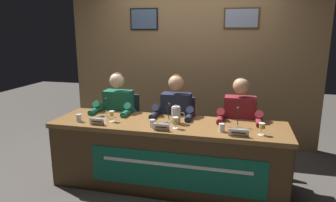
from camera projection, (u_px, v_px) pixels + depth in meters
ground_plane at (168, 184)px, 3.56m from camera, size 12.00×12.00×0.00m
wall_back_panelled at (191, 61)px, 4.65m from camera, size 3.82×0.14×2.60m
conference_table at (166, 147)px, 3.34m from camera, size 2.62×0.73×0.75m
chair_left at (123, 129)px, 4.15m from camera, size 0.44×0.44×0.91m
panelist_left at (116, 113)px, 3.90m from camera, size 0.51×0.48×1.23m
nameplate_left at (97, 121)px, 3.31m from camera, size 0.17×0.06×0.08m
juice_glass_left at (112, 114)px, 3.41m from camera, size 0.06×0.06×0.12m
water_cup_left at (79, 118)px, 3.42m from camera, size 0.06×0.06×0.08m
microphone_left at (103, 111)px, 3.59m from camera, size 0.06×0.17×0.22m
chair_center at (178, 133)px, 3.97m from camera, size 0.44×0.44×0.91m
panelist_center at (175, 117)px, 3.72m from camera, size 0.51×0.48×1.23m
nameplate_center at (161, 127)px, 3.12m from camera, size 0.18×0.06×0.08m
juice_glass_center at (175, 121)px, 3.17m from camera, size 0.06×0.06×0.12m
water_cup_center at (152, 124)px, 3.22m from camera, size 0.06×0.06×0.08m
microphone_center at (168, 117)px, 3.34m from camera, size 0.06×0.17×0.22m
chair_right at (238, 138)px, 3.79m from camera, size 0.44×0.44×0.91m
panelist_right at (239, 121)px, 3.54m from camera, size 0.51×0.48×1.23m
nameplate_right at (239, 132)px, 2.95m from camera, size 0.20×0.06×0.08m
juice_glass_right at (262, 127)px, 2.97m from camera, size 0.06×0.06×0.12m
water_cup_right at (222, 128)px, 3.08m from camera, size 0.06×0.06×0.08m
microphone_right at (238, 122)px, 3.16m from camera, size 0.06×0.17×0.22m
water_pitcher_central at (176, 115)px, 3.35m from camera, size 0.15×0.10×0.21m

